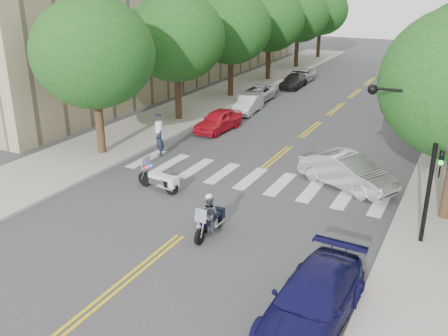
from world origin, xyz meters
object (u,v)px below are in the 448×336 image
Objects in this scene: motorcycle_police at (210,216)px; convertible at (347,171)px; sedan_blue at (313,300)px; motorcycle_parked at (161,180)px; officer_standing at (159,140)px.

convertible is at bearing -117.96° from motorcycle_police.
motorcycle_police is 0.42× the size of sedan_blue.
motorcycle_parked is at bearing 149.46° from sedan_blue.
motorcycle_police reaches higher than convertible.
officer_standing is at bearing 115.54° from convertible.
convertible is (7.44, 4.36, 0.26)m from motorcycle_parked.
convertible is (10.21, 0.35, -0.16)m from officer_standing.
officer_standing is at bearing 142.53° from sedan_blue.
officer_standing is (-2.76, 4.01, 0.42)m from motorcycle_parked.
officer_standing is at bearing -45.99° from motorcycle_police.
motorcycle_parked is 0.49× the size of convertible.
convertible is at bearing 44.03° from officer_standing.
sedan_blue is (11.81, -9.87, -0.21)m from officer_standing.
motorcycle_police is 0.90× the size of motorcycle_parked.
motorcycle_police reaches higher than motorcycle_parked.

